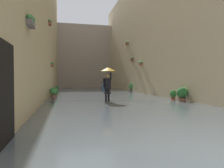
{
  "coord_description": "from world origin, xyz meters",
  "views": [
    {
      "loc": [
        2.96,
        2.97,
        1.44
      ],
      "look_at": [
        0.23,
        -9.13,
        1.14
      ],
      "focal_mm": 33.18,
      "sensor_mm": 36.0,
      "label": 1
    }
  ],
  "objects_px": {
    "person_wading": "(108,78)",
    "potted_plant_mid_left": "(131,88)",
    "potted_plant_far_left": "(182,94)",
    "potted_plant_far_right": "(53,94)",
    "potted_plant_mid_right": "(54,92)",
    "potted_plant_near_right": "(57,89)",
    "potted_plant_near_left": "(173,95)"
  },
  "relations": [
    {
      "from": "potted_plant_mid_right",
      "to": "potted_plant_mid_left",
      "type": "xyz_separation_m",
      "value": [
        -7.52,
        -4.23,
        0.08
      ]
    },
    {
      "from": "person_wading",
      "to": "potted_plant_far_left",
      "type": "height_order",
      "value": "person_wading"
    },
    {
      "from": "potted_plant_near_left",
      "to": "potted_plant_far_left",
      "type": "xyz_separation_m",
      "value": [
        -0.02,
        1.02,
        0.13
      ]
    },
    {
      "from": "potted_plant_mid_right",
      "to": "potted_plant_far_right",
      "type": "xyz_separation_m",
      "value": [
        -0.05,
        1.53,
        -0.04
      ]
    },
    {
      "from": "potted_plant_near_left",
      "to": "potted_plant_near_right",
      "type": "height_order",
      "value": "potted_plant_near_left"
    },
    {
      "from": "person_wading",
      "to": "potted_plant_mid_right",
      "type": "xyz_separation_m",
      "value": [
        3.27,
        -4.44,
        -1.01
      ]
    },
    {
      "from": "potted_plant_far_right",
      "to": "potted_plant_mid_left",
      "type": "distance_m",
      "value": 9.44
    },
    {
      "from": "potted_plant_mid_left",
      "to": "potted_plant_far_right",
      "type": "bearing_deg",
      "value": 37.6
    },
    {
      "from": "potted_plant_near_left",
      "to": "potted_plant_near_right",
      "type": "xyz_separation_m",
      "value": [
        7.75,
        -12.64,
        -0.06
      ]
    },
    {
      "from": "potted_plant_near_right",
      "to": "potted_plant_mid_left",
      "type": "height_order",
      "value": "potted_plant_mid_left"
    },
    {
      "from": "potted_plant_far_right",
      "to": "potted_plant_mid_left",
      "type": "xyz_separation_m",
      "value": [
        -7.48,
        -5.76,
        0.12
      ]
    },
    {
      "from": "potted_plant_far_right",
      "to": "potted_plant_near_right",
      "type": "bearing_deg",
      "value": -89.15
    },
    {
      "from": "person_wading",
      "to": "potted_plant_far_right",
      "type": "height_order",
      "value": "person_wading"
    },
    {
      "from": "person_wading",
      "to": "potted_plant_mid_left",
      "type": "bearing_deg",
      "value": -116.12
    },
    {
      "from": "potted_plant_near_right",
      "to": "potted_plant_far_right",
      "type": "distance_m",
      "value": 9.99
    },
    {
      "from": "potted_plant_far_left",
      "to": "potted_plant_mid_right",
      "type": "bearing_deg",
      "value": -34.22
    },
    {
      "from": "potted_plant_mid_right",
      "to": "potted_plant_far_left",
      "type": "bearing_deg",
      "value": 145.78
    },
    {
      "from": "potted_plant_mid_right",
      "to": "potted_plant_near_left",
      "type": "bearing_deg",
      "value": 151.28
    },
    {
      "from": "person_wading",
      "to": "potted_plant_mid_left",
      "type": "xyz_separation_m",
      "value": [
        -4.25,
        -8.67,
        -0.94
      ]
    },
    {
      "from": "person_wading",
      "to": "potted_plant_near_right",
      "type": "distance_m",
      "value": 13.38
    },
    {
      "from": "potted_plant_far_left",
      "to": "person_wading",
      "type": "bearing_deg",
      "value": -9.96
    },
    {
      "from": "potted_plant_far_left",
      "to": "potted_plant_near_right",
      "type": "height_order",
      "value": "potted_plant_far_left"
    },
    {
      "from": "potted_plant_far_left",
      "to": "potted_plant_mid_left",
      "type": "xyz_separation_m",
      "value": [
        0.14,
        -9.44,
        -0.0
      ]
    },
    {
      "from": "potted_plant_near_right",
      "to": "potted_plant_far_left",
      "type": "bearing_deg",
      "value": 119.62
    },
    {
      "from": "potted_plant_near_right",
      "to": "potted_plant_mid_right",
      "type": "distance_m",
      "value": 8.45
    },
    {
      "from": "person_wading",
      "to": "potted_plant_near_left",
      "type": "height_order",
      "value": "person_wading"
    },
    {
      "from": "potted_plant_far_left",
      "to": "potted_plant_far_right",
      "type": "relative_size",
      "value": 1.27
    },
    {
      "from": "potted_plant_near_left",
      "to": "potted_plant_far_right",
      "type": "xyz_separation_m",
      "value": [
        7.6,
        -2.66,
        0.01
      ]
    },
    {
      "from": "potted_plant_near_right",
      "to": "potted_plant_far_right",
      "type": "bearing_deg",
      "value": 90.85
    },
    {
      "from": "person_wading",
      "to": "potted_plant_mid_right",
      "type": "distance_m",
      "value": 5.61
    },
    {
      "from": "potted_plant_mid_left",
      "to": "potted_plant_far_left",
      "type": "bearing_deg",
      "value": 90.86
    },
    {
      "from": "potted_plant_near_right",
      "to": "potted_plant_mid_right",
      "type": "xyz_separation_m",
      "value": [
        -0.1,
        8.45,
        0.12
      ]
    }
  ]
}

